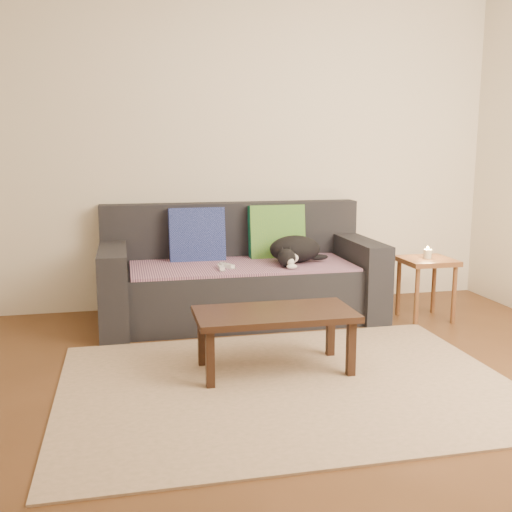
# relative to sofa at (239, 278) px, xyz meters

# --- Properties ---
(ground) EXTENTS (4.50, 4.50, 0.00)m
(ground) POSITION_rel_sofa_xyz_m (0.00, -1.57, -0.31)
(ground) COLOR brown
(ground) RESTS_ON ground
(back_wall) EXTENTS (4.50, 0.04, 2.60)m
(back_wall) POSITION_rel_sofa_xyz_m (0.00, 0.43, 0.99)
(back_wall) COLOR beige
(back_wall) RESTS_ON ground
(sofa) EXTENTS (2.10, 0.94, 0.87)m
(sofa) POSITION_rel_sofa_xyz_m (0.00, 0.00, 0.00)
(sofa) COLOR #232328
(sofa) RESTS_ON ground
(throw_blanket) EXTENTS (1.66, 0.74, 0.02)m
(throw_blanket) POSITION_rel_sofa_xyz_m (0.00, -0.09, 0.12)
(throw_blanket) COLOR #42294D
(throw_blanket) RESTS_ON sofa
(cushion_navy) EXTENTS (0.43, 0.17, 0.44)m
(cushion_navy) POSITION_rel_sofa_xyz_m (-0.31, 0.17, 0.32)
(cushion_navy) COLOR #121E51
(cushion_navy) RESTS_ON throw_blanket
(cushion_green) EXTENTS (0.45, 0.17, 0.46)m
(cushion_green) POSITION_rel_sofa_xyz_m (0.34, 0.17, 0.32)
(cushion_green) COLOR #0E5B3D
(cushion_green) RESTS_ON throw_blanket
(cat) EXTENTS (0.50, 0.48, 0.21)m
(cat) POSITION_rel_sofa_xyz_m (0.41, -0.13, 0.23)
(cat) COLOR black
(cat) RESTS_ON throw_blanket
(wii_remote_a) EXTENTS (0.10, 0.15, 0.03)m
(wii_remote_a) POSITION_rel_sofa_xyz_m (-0.13, -0.20, 0.15)
(wii_remote_a) COLOR white
(wii_remote_a) RESTS_ON throw_blanket
(wii_remote_b) EXTENTS (0.04, 0.15, 0.03)m
(wii_remote_b) POSITION_rel_sofa_xyz_m (-0.18, -0.26, 0.15)
(wii_remote_b) COLOR white
(wii_remote_b) RESTS_ON throw_blanket
(side_table) EXTENTS (0.38, 0.38, 0.48)m
(side_table) POSITION_rel_sofa_xyz_m (1.39, -0.36, 0.08)
(side_table) COLOR brown
(side_table) RESTS_ON ground
(candle) EXTENTS (0.06, 0.06, 0.09)m
(candle) POSITION_rel_sofa_xyz_m (1.39, -0.36, 0.21)
(candle) COLOR beige
(candle) RESTS_ON side_table
(rug) EXTENTS (2.50, 1.80, 0.01)m
(rug) POSITION_rel_sofa_xyz_m (0.00, -1.42, -0.30)
(rug) COLOR tan
(rug) RESTS_ON ground
(coffee_table) EXTENTS (0.93, 0.46, 0.37)m
(coffee_table) POSITION_rel_sofa_xyz_m (-0.02, -1.19, 0.02)
(coffee_table) COLOR black
(coffee_table) RESTS_ON rug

